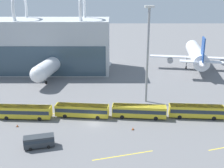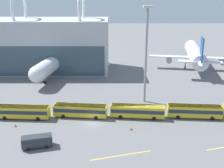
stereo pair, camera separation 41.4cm
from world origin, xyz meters
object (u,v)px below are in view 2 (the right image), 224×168
service_van_foreground (38,141)px  traffic_cone_0 (132,129)px  shuttle_bus_0 (24,111)px  floodlight_mast (147,46)px  shuttle_bus_1 (81,110)px  airliner_at_gate_far (58,60)px  airliner_parked_remote (196,54)px  traffic_cone_2 (16,125)px  shuttle_bus_2 (138,111)px  shuttle_bus_3 (195,111)px

service_van_foreground → traffic_cone_0: 20.40m
shuttle_bus_0 → service_van_foreground: (6.83, -13.39, -0.42)m
shuttle_bus_0 → floodlight_mast: floodlight_mast is taller
shuttle_bus_1 → floodlight_mast: bearing=37.6°
service_van_foreground → traffic_cone_0: (19.02, 7.30, -1.08)m
airliner_at_gate_far → traffic_cone_0: airliner_at_gate_far is taller
airliner_parked_remote → shuttle_bus_0: airliner_parked_remote is taller
shuttle_bus_0 → floodlight_mast: bearing=23.0°
floodlight_mast → traffic_cone_2: 38.08m
shuttle_bus_0 → floodlight_mast: size_ratio=0.50×
airliner_at_gate_far → floodlight_mast: bearing=54.1°
floodlight_mast → shuttle_bus_2: bearing=-105.3°
floodlight_mast → airliner_parked_remote: bearing=56.1°
airliner_parked_remote → traffic_cone_0: size_ratio=59.96×
shuttle_bus_1 → traffic_cone_0: (11.97, -6.91, -1.50)m
airliner_at_gate_far → service_van_foreground: airliner_at_gate_far is taller
airliner_at_gate_far → floodlight_mast: (29.51, -28.98, 10.83)m
shuttle_bus_1 → shuttle_bus_2: same height
shuttle_bus_3 → floodlight_mast: (-10.98, 10.63, 13.98)m
shuttle_bus_2 → floodlight_mast: floodlight_mast is taller
shuttle_bus_0 → traffic_cone_2: 4.86m
shuttle_bus_3 → traffic_cone_2: size_ratio=22.70×
traffic_cone_0 → shuttle_bus_0: bearing=166.7°
airliner_at_gate_far → shuttle_bus_0: size_ratio=3.22×
airliner_parked_remote → shuttle_bus_3: (-13.03, -46.42, -3.93)m
airliner_parked_remote → shuttle_bus_3: bearing=173.9°
shuttle_bus_2 → traffic_cone_2: (-28.16, -5.02, -1.54)m
airliner_parked_remote → shuttle_bus_0: size_ratio=3.00×
airliner_parked_remote → traffic_cone_0: (-28.82, -52.92, -5.43)m
shuttle_bus_3 → shuttle_bus_0: bearing=-174.7°
floodlight_mast → traffic_cone_2: bearing=-153.3°
airliner_at_gate_far → shuttle_bus_2: size_ratio=3.20×
airliner_at_gate_far → shuttle_bus_3: size_ratio=3.21×
shuttle_bus_0 → shuttle_bus_2: (27.76, 0.43, 0.00)m
airliner_parked_remote → traffic_cone_2: airliner_parked_remote is taller
shuttle_bus_1 → shuttle_bus_2: bearing=4.6°
shuttle_bus_2 → traffic_cone_0: 6.95m
airliner_parked_remote → floodlight_mast: floodlight_mast is taller
airliner_at_gate_far → shuttle_bus_2: bearing=42.4°
traffic_cone_2 → service_van_foreground: bearing=-50.6°
shuttle_bus_2 → floodlight_mast: size_ratio=0.51×
airliner_parked_remote → floodlight_mast: size_ratio=1.52×
airliner_at_gate_far → traffic_cone_2: bearing=6.5°
shuttle_bus_2 → shuttle_bus_3: size_ratio=1.00×
airliner_at_gate_far → airliner_parked_remote: bearing=105.8°
airliner_parked_remote → shuttle_bus_1: airliner_parked_remote is taller
airliner_at_gate_far → shuttle_bus_2: airliner_at_gate_far is taller
airliner_at_gate_far → floodlight_mast: size_ratio=1.62×
shuttle_bus_1 → airliner_parked_remote: bearing=54.7°
airliner_at_gate_far → service_van_foreground: bearing=14.6°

